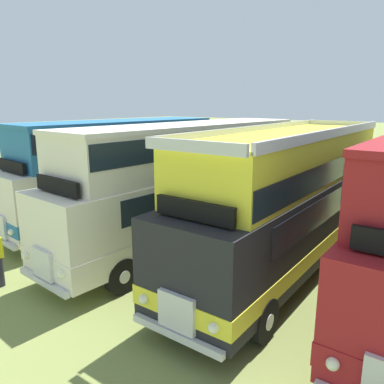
{
  "coord_description": "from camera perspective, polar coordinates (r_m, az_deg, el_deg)",
  "views": [
    {
      "loc": [
        0.89,
        -10.71,
        5.22
      ],
      "look_at": [
        -7.82,
        0.09,
        1.94
      ],
      "focal_mm": 35.42,
      "sensor_mm": 36.0,
      "label": 1
    }
  ],
  "objects": [
    {
      "name": "bus_first_in_row",
      "position": [
        16.64,
        -11.0,
        3.56
      ],
      "size": [
        3.06,
        10.13,
        4.49
      ],
      "color": "silver",
      "rests_on": "ground"
    },
    {
      "name": "bus_third_in_row",
      "position": [
        12.12,
        14.46,
        -0.75
      ],
      "size": [
        3.01,
        11.18,
        4.52
      ],
      "color": "black",
      "rests_on": "ground"
    },
    {
      "name": "bus_second_in_row",
      "position": [
        13.99,
        -0.35,
        2.02
      ],
      "size": [
        2.82,
        11.74,
        4.49
      ],
      "color": "silver",
      "rests_on": "ground"
    }
  ]
}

